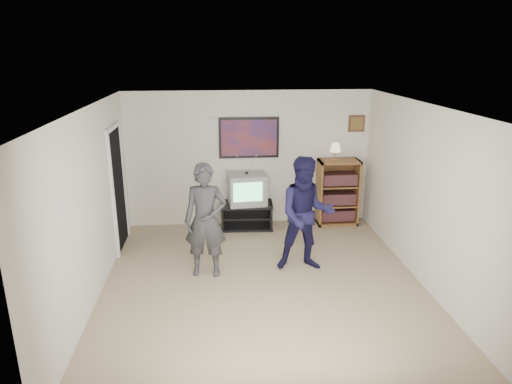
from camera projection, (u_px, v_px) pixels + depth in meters
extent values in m
cube|color=#987E60|center=(263.00, 285.00, 6.45)|extent=(4.50, 5.00, 0.01)
cube|color=white|center=(264.00, 107.00, 5.70)|extent=(4.50, 5.00, 0.01)
cube|color=silver|center=(249.00, 159.00, 8.45)|extent=(4.50, 0.01, 2.50)
cube|color=silver|center=(91.00, 207.00, 5.88)|extent=(0.01, 5.00, 2.50)
cube|color=silver|center=(426.00, 197.00, 6.28)|extent=(0.01, 5.00, 2.50)
cube|color=black|center=(247.00, 204.00, 8.43)|extent=(0.98, 0.58, 0.04)
cube|color=black|center=(247.00, 226.00, 8.56)|extent=(0.98, 0.58, 0.04)
cube|color=black|center=(223.00, 216.00, 8.45)|extent=(0.07, 0.51, 0.48)
cube|color=black|center=(270.00, 214.00, 8.53)|extent=(0.07, 0.51, 0.48)
imported|color=#303033|center=(206.00, 221.00, 6.55)|extent=(0.66, 0.47, 1.68)
imported|color=#151232|center=(306.00, 214.00, 6.71)|extent=(0.88, 0.70, 1.74)
cube|color=white|center=(204.00, 190.00, 6.64)|extent=(0.08, 0.13, 0.04)
cube|color=white|center=(302.00, 197.00, 6.87)|extent=(0.06, 0.13, 0.04)
cube|color=black|center=(249.00, 138.00, 8.31)|extent=(1.10, 0.03, 0.75)
cube|color=white|center=(218.00, 122.00, 8.17)|extent=(0.28, 0.02, 0.14)
cube|color=#3C2613|center=(357.00, 124.00, 8.43)|extent=(0.30, 0.03, 0.30)
cube|color=black|center=(118.00, 189.00, 7.47)|extent=(0.03, 0.85, 2.00)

